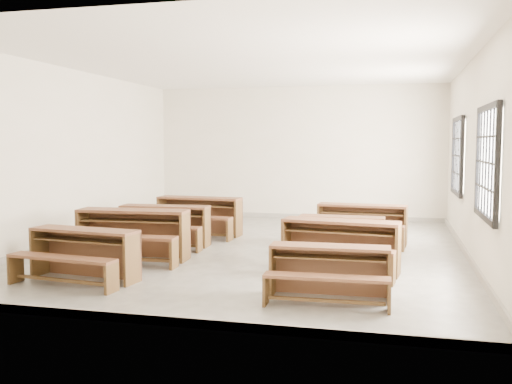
% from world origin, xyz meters
% --- Properties ---
extents(room, '(8.50, 8.50, 3.20)m').
position_xyz_m(room, '(0.09, 0.00, 2.14)').
color(room, gray).
rests_on(room, ground).
extents(desk_set_0, '(1.62, 0.97, 0.69)m').
position_xyz_m(desk_set_0, '(-1.74, -2.72, 0.40)').
color(desk_set_0, brown).
rests_on(desk_set_0, ground).
extents(desk_set_1, '(1.81, 1.01, 0.79)m').
position_xyz_m(desk_set_1, '(-1.70, -1.32, 0.46)').
color(desk_set_1, brown).
rests_on(desk_set_1, ground).
extents(desk_set_2, '(1.64, 0.91, 0.72)m').
position_xyz_m(desk_set_2, '(-1.68, -0.07, 0.42)').
color(desk_set_2, brown).
rests_on(desk_set_2, ground).
extents(desk_set_3, '(1.73, 0.97, 0.76)m').
position_xyz_m(desk_set_3, '(-1.48, 1.19, 0.44)').
color(desk_set_3, brown).
rests_on(desk_set_3, ground).
extents(desk_set_4, '(1.43, 0.77, 0.64)m').
position_xyz_m(desk_set_4, '(1.60, -2.86, 0.37)').
color(desk_set_4, brown).
rests_on(desk_set_4, ground).
extents(desk_set_5, '(1.75, 1.06, 0.75)m').
position_xyz_m(desk_set_5, '(1.58, -1.43, 0.44)').
color(desk_set_5, brown).
rests_on(desk_set_5, ground).
extents(desk_set_6, '(1.43, 0.78, 0.63)m').
position_xyz_m(desk_set_6, '(1.47, -0.09, 0.37)').
color(desk_set_6, brown).
rests_on(desk_set_6, ground).
extents(desk_set_7, '(1.67, 0.96, 0.72)m').
position_xyz_m(desk_set_7, '(1.75, 0.98, 0.42)').
color(desk_set_7, brown).
rests_on(desk_set_7, ground).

